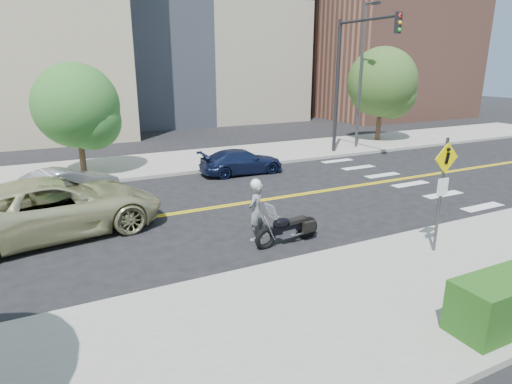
{
  "coord_description": "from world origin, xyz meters",
  "views": [
    {
      "loc": [
        -4.66,
        -13.52,
        4.87
      ],
      "look_at": [
        0.82,
        -2.52,
        1.2
      ],
      "focal_mm": 30.0,
      "sensor_mm": 36.0,
      "label": 1
    }
  ],
  "objects_px": {
    "pedestrian_sign": "(442,185)",
    "parked_car_blue": "(242,162)",
    "parked_car_silver": "(66,185)",
    "motorcyclist": "(256,210)",
    "suv": "(55,207)",
    "motorcycle": "(288,222)"
  },
  "relations": [
    {
      "from": "suv",
      "to": "motorcycle",
      "type": "bearing_deg",
      "value": -130.33
    },
    {
      "from": "motorcycle",
      "to": "parked_car_silver",
      "type": "distance_m",
      "value": 8.76
    },
    {
      "from": "suv",
      "to": "pedestrian_sign",
      "type": "bearing_deg",
      "value": -133.12
    },
    {
      "from": "parked_car_silver",
      "to": "parked_car_blue",
      "type": "bearing_deg",
      "value": -104.97
    },
    {
      "from": "parked_car_blue",
      "to": "pedestrian_sign",
      "type": "bearing_deg",
      "value": -173.75
    },
    {
      "from": "motorcycle",
      "to": "suv",
      "type": "distance_m",
      "value": 6.84
    },
    {
      "from": "pedestrian_sign",
      "to": "suv",
      "type": "height_order",
      "value": "pedestrian_sign"
    },
    {
      "from": "motorcycle",
      "to": "parked_car_silver",
      "type": "height_order",
      "value": "motorcycle"
    },
    {
      "from": "motorcycle",
      "to": "parked_car_silver",
      "type": "xyz_separation_m",
      "value": [
        -5.36,
        6.93,
        -0.0
      ]
    },
    {
      "from": "motorcyclist",
      "to": "motorcycle",
      "type": "xyz_separation_m",
      "value": [
        0.71,
        -0.61,
        -0.28
      ]
    },
    {
      "from": "parked_car_blue",
      "to": "motorcycle",
      "type": "bearing_deg",
      "value": 166.16
    },
    {
      "from": "suv",
      "to": "parked_car_silver",
      "type": "bearing_deg",
      "value": -16.39
    },
    {
      "from": "suv",
      "to": "parked_car_blue",
      "type": "bearing_deg",
      "value": -70.26
    },
    {
      "from": "motorcyclist",
      "to": "suv",
      "type": "distance_m",
      "value": 5.91
    },
    {
      "from": "pedestrian_sign",
      "to": "parked_car_silver",
      "type": "height_order",
      "value": "pedestrian_sign"
    },
    {
      "from": "pedestrian_sign",
      "to": "motorcyclist",
      "type": "relative_size",
      "value": 1.65
    },
    {
      "from": "parked_car_silver",
      "to": "parked_car_blue",
      "type": "height_order",
      "value": "parked_car_silver"
    },
    {
      "from": "motorcycle",
      "to": "motorcyclist",
      "type": "bearing_deg",
      "value": 132.72
    },
    {
      "from": "motorcyclist",
      "to": "parked_car_blue",
      "type": "distance_m",
      "value": 7.86
    },
    {
      "from": "pedestrian_sign",
      "to": "motorcycle",
      "type": "height_order",
      "value": "pedestrian_sign"
    },
    {
      "from": "pedestrian_sign",
      "to": "parked_car_blue",
      "type": "bearing_deg",
      "value": 94.61
    },
    {
      "from": "pedestrian_sign",
      "to": "parked_car_blue",
      "type": "xyz_separation_m",
      "value": [
        -0.84,
        10.4,
        -1.39
      ]
    }
  ]
}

